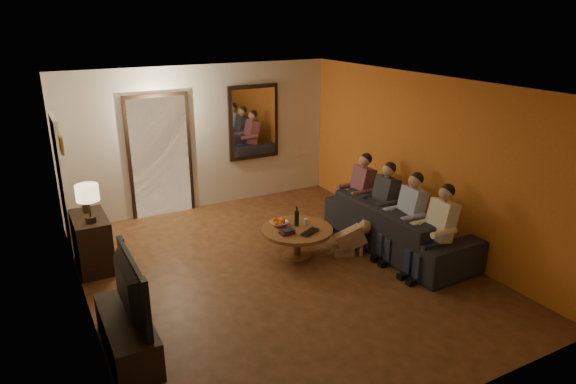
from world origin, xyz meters
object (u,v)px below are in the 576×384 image
tv_stand (127,335)px  person_c (381,207)px  dresser (92,242)px  bowl (279,223)px  person_d (359,195)px  wine_bottle (297,216)px  person_a (437,235)px  dog (350,238)px  table_lamp (89,203)px  coffee_table (297,242)px  person_b (407,220)px  sofa (398,226)px  laptop (313,233)px  tv (122,289)px

tv_stand → person_c: person_c is taller
dresser → bowl: size_ratio=3.35×
person_d → bowl: bearing=-173.1°
wine_bottle → tv_stand: bearing=-155.5°
wine_bottle → person_c: bearing=-12.1°
person_a → dog: bearing=122.5°
person_a → person_c: 1.20m
tv_stand → wine_bottle: (2.76, 1.26, 0.39)m
table_lamp → person_d: bearing=-6.2°
dresser → coffee_table: size_ratio=0.82×
tv_stand → person_b: (4.11, 0.37, 0.38)m
sofa → person_b: 0.39m
tv_stand → coffee_table: coffee_table is taller
person_a → laptop: size_ratio=3.65×
person_b → tv_stand: bearing=-174.9°
dresser → tv_stand: (0.00, -2.24, -0.17)m
dresser → person_c: person_c is taller
person_d → laptop: bearing=-151.9°
table_lamp → person_b: 4.45m
table_lamp → coffee_table: 2.96m
dresser → dog: (3.43, -1.41, -0.11)m
sofa → wine_bottle: (-1.44, 0.59, 0.23)m
tv_stand → person_c: 4.24m
sofa → person_b: person_b is taller
sofa → laptop: bearing=80.2°
person_d → coffee_table: (-1.39, -0.41, -0.38)m
person_d → wine_bottle: bearing=-167.0°
tv → dog: (3.43, 0.82, -0.49)m
table_lamp → sofa: size_ratio=0.21×
table_lamp → wine_bottle: (2.76, -0.76, -0.44)m
person_b → coffee_table: size_ratio=1.14×
person_c → person_b: bearing=-90.0°
tv_stand → dog: bearing=13.5°
dresser → person_b: (4.11, -1.87, 0.21)m
tv_stand → person_d: person_d is taller
person_a → laptop: bearing=139.4°
tv_stand → sofa: size_ratio=0.51×
table_lamp → person_b: bearing=-21.9°
dresser → bowl: (2.53, -0.86, 0.10)m
tv_stand → bowl: (2.53, 1.38, 0.27)m
table_lamp → laptop: (2.81, -1.14, -0.58)m
sofa → person_d: (-0.10, 0.90, 0.23)m
dog → wine_bottle: wine_bottle is taller
person_d → wine_bottle: size_ratio=3.87×
tv → wine_bottle: size_ratio=3.81×
sofa → wine_bottle: wine_bottle is taller
tv → coffee_table: (2.71, 1.16, -0.55)m
coffee_table → person_b: bearing=-29.5°
person_a → bowl: size_ratio=4.63×
dog → laptop: 0.65m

